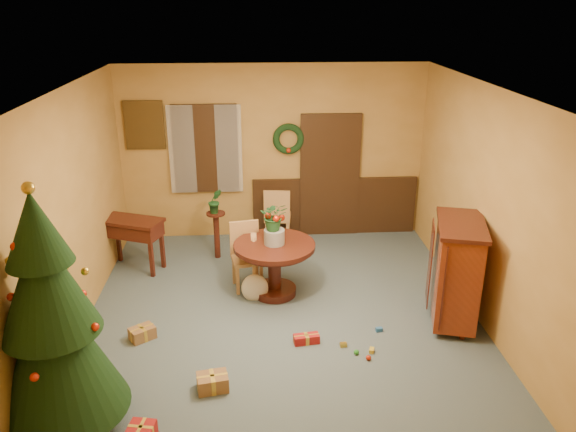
{
  "coord_description": "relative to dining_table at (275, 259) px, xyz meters",
  "views": [
    {
      "loc": [
        -0.32,
        -6.27,
        3.86
      ],
      "look_at": [
        0.1,
        0.4,
        1.24
      ],
      "focal_mm": 35.0,
      "sensor_mm": 36.0,
      "label": 1
    }
  ],
  "objects": [
    {
      "name": "urn",
      "position": [
        -0.0,
        0.0,
        0.33
      ],
      "size": [
        0.28,
        0.28,
        0.2
      ],
      "primitive_type": "cylinder",
      "color": "slate",
      "rests_on": "dining_table"
    },
    {
      "name": "chair_far",
      "position": [
        0.12,
        1.68,
        -0.01
      ],
      "size": [
        0.47,
        0.47,
        0.98
      ],
      "color": "#A87843",
      "rests_on": "floor"
    },
    {
      "name": "toy_e",
      "position": [
        0.76,
        -1.32,
        -0.51
      ],
      "size": [
        0.09,
        0.06,
        0.05
      ],
      "primitive_type": "cube",
      "rotation": [
        0.0,
        0.0,
        0.13
      ],
      "color": "gold",
      "rests_on": "floor"
    },
    {
      "name": "toy_c",
      "position": [
        1.07,
        -1.46,
        -0.51
      ],
      "size": [
        0.07,
        0.09,
        0.05
      ],
      "primitive_type": "cube",
      "rotation": [
        0.0,
        0.0,
        1.22
      ],
      "color": "gold",
      "rests_on": "floor"
    },
    {
      "name": "christmas_tree",
      "position": [
        -2.08,
        -2.45,
        0.64
      ],
      "size": [
        1.2,
        1.2,
        2.47
      ],
      "color": "#382111",
      "rests_on": "floor"
    },
    {
      "name": "gift_c",
      "position": [
        -1.64,
        -1.01,
        -0.46
      ],
      "size": [
        0.35,
        0.33,
        0.16
      ],
      "color": "brown",
      "rests_on": "floor"
    },
    {
      "name": "toy_d",
      "position": [
        1.0,
        -1.6,
        -0.5
      ],
      "size": [
        0.06,
        0.06,
        0.06
      ],
      "primitive_type": "sphere",
      "color": "red",
      "rests_on": "floor"
    },
    {
      "name": "stand_plant",
      "position": [
        -0.86,
        1.24,
        0.42
      ],
      "size": [
        0.26,
        0.23,
        0.39
      ],
      "primitive_type": "imported",
      "rotation": [
        0.0,
        0.0,
        0.31
      ],
      "color": "#19471E",
      "rests_on": "plant_stand"
    },
    {
      "name": "room_envelope",
      "position": [
        0.28,
        2.09,
        0.58
      ],
      "size": [
        5.5,
        5.5,
        5.5
      ],
      "color": "#36454E",
      "rests_on": "ground"
    },
    {
      "name": "toy_a",
      "position": [
        1.25,
        -1.03,
        -0.51
      ],
      "size": [
        0.09,
        0.06,
        0.05
      ],
      "primitive_type": "cube",
      "rotation": [
        0.0,
        0.0,
        0.17
      ],
      "color": "#245B9E",
      "rests_on": "floor"
    },
    {
      "name": "gift_a",
      "position": [
        -0.74,
        -2.0,
        -0.45
      ],
      "size": [
        0.35,
        0.29,
        0.17
      ],
      "color": "brown",
      "rests_on": "floor"
    },
    {
      "name": "gift_d",
      "position": [
        0.33,
        -1.22,
        -0.48
      ],
      "size": [
        0.32,
        0.17,
        0.11
      ],
      "color": "maroon",
      "rests_on": "floor"
    },
    {
      "name": "sideboard",
      "position": [
        2.22,
        -0.83,
        0.19
      ],
      "size": [
        0.81,
        1.15,
        1.34
      ],
      "color": "#501E09",
      "rests_on": "floor"
    },
    {
      "name": "chair_near",
      "position": [
        -0.39,
        0.28,
        -0.03
      ],
      "size": [
        0.48,
        0.48,
        0.95
      ],
      "color": "#A87843",
      "rests_on": "floor"
    },
    {
      "name": "plant_stand",
      "position": [
        -0.86,
        1.24,
        -0.06
      ],
      "size": [
        0.29,
        0.29,
        0.75
      ],
      "color": "black",
      "rests_on": "floor"
    },
    {
      "name": "guitar",
      "position": [
        -0.28,
        -0.14,
        -0.1
      ],
      "size": [
        0.45,
        0.61,
        0.84
      ],
      "primitive_type": null,
      "rotation": [
        -0.49,
        0.0,
        -0.16
      ],
      "color": "beige",
      "rests_on": "floor"
    },
    {
      "name": "centerpiece_plant",
      "position": [
        -0.0,
        0.0,
        0.63
      ],
      "size": [
        0.36,
        0.31,
        0.4
      ],
      "primitive_type": "imported",
      "color": "#1E4C23",
      "rests_on": "urn"
    },
    {
      "name": "writing_desk",
      "position": [
        -2.08,
        0.92,
        0.07
      ],
      "size": [
        1.0,
        0.74,
        0.8
      ],
      "color": "black",
      "rests_on": "floor"
    },
    {
      "name": "dining_table",
      "position": [
        0.0,
        0.0,
        0.0
      ],
      "size": [
        1.11,
        1.11,
        0.76
      ],
      "color": "black",
      "rests_on": "floor"
    },
    {
      "name": "toy_b",
      "position": [
        0.88,
        -1.49,
        -0.5
      ],
      "size": [
        0.06,
        0.06,
        0.06
      ],
      "primitive_type": "sphere",
      "color": "#258524",
      "rests_on": "floor"
    }
  ]
}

